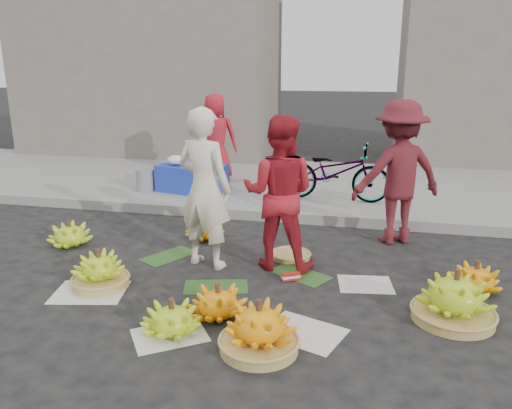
% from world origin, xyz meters
% --- Properties ---
extents(ground, '(80.00, 80.00, 0.00)m').
position_xyz_m(ground, '(0.00, 0.00, 0.00)').
color(ground, black).
rests_on(ground, ground).
extents(curb, '(40.00, 0.25, 0.15)m').
position_xyz_m(curb, '(0.00, 2.20, 0.07)').
color(curb, gray).
rests_on(curb, ground).
extents(sidewalk, '(40.00, 4.00, 0.12)m').
position_xyz_m(sidewalk, '(0.00, 4.30, 0.06)').
color(sidewalk, gray).
rests_on(sidewalk, ground).
extents(building_left, '(6.00, 3.00, 4.00)m').
position_xyz_m(building_left, '(-4.00, 7.20, 2.00)').
color(building_left, slate).
rests_on(building_left, sidewalk).
extents(newspaper_scatter, '(3.20, 1.80, 0.00)m').
position_xyz_m(newspaper_scatter, '(0.00, -0.80, 0.00)').
color(newspaper_scatter, silver).
rests_on(newspaper_scatter, ground).
extents(banana_leaves, '(2.00, 1.00, 0.00)m').
position_xyz_m(banana_leaves, '(-0.10, 0.20, 0.00)').
color(banana_leaves, '#224E1A').
rests_on(banana_leaves, ground).
extents(banana_bunch_0, '(0.57, 0.57, 0.41)m').
position_xyz_m(banana_bunch_0, '(-1.27, -0.44, 0.17)').
color(banana_bunch_0, '#A58545').
rests_on(banana_bunch_0, ground).
extents(banana_bunch_1, '(0.55, 0.55, 0.32)m').
position_xyz_m(banana_bunch_1, '(-0.19, -1.16, 0.14)').
color(banana_bunch_1, '#93BE1B').
rests_on(banana_bunch_1, ground).
extents(banana_bunch_2, '(0.73, 0.73, 0.44)m').
position_xyz_m(banana_bunch_2, '(0.58, -1.25, 0.19)').
color(banana_bunch_2, '#A58545').
rests_on(banana_bunch_2, ground).
extents(banana_bunch_3, '(0.51, 0.51, 0.33)m').
position_xyz_m(banana_bunch_3, '(0.11, -0.79, 0.14)').
color(banana_bunch_3, '#FFA60C').
rests_on(banana_bunch_3, ground).
extents(banana_bunch_4, '(0.74, 0.74, 0.48)m').
position_xyz_m(banana_bunch_4, '(2.17, -0.39, 0.21)').
color(banana_bunch_4, '#A58545').
rests_on(banana_bunch_4, ground).
extents(banana_bunch_5, '(0.60, 0.60, 0.32)m').
position_xyz_m(banana_bunch_5, '(2.48, 0.30, 0.14)').
color(banana_bunch_5, '#FFA60C').
rests_on(banana_bunch_5, ground).
extents(banana_bunch_6, '(0.58, 0.58, 0.34)m').
position_xyz_m(banana_bunch_6, '(-2.26, 0.58, 0.14)').
color(banana_bunch_6, '#93BE1B').
rests_on(banana_bunch_6, ground).
extents(banana_bunch_7, '(0.57, 0.57, 0.29)m').
position_xyz_m(banana_bunch_7, '(-0.68, 1.18, 0.12)').
color(banana_bunch_7, '#FFA60C').
rests_on(banana_bunch_7, ground).
extents(basket_spare, '(0.54, 0.54, 0.05)m').
position_xyz_m(basket_spare, '(0.53, 0.77, 0.03)').
color(basket_spare, '#A58545').
rests_on(basket_spare, ground).
extents(incense_stack, '(0.20, 0.15, 0.08)m').
position_xyz_m(incense_stack, '(0.63, 0.12, 0.05)').
color(incense_stack, '#B01F12').
rests_on(incense_stack, ground).
extents(vendor_cream, '(0.75, 0.59, 1.79)m').
position_xyz_m(vendor_cream, '(-0.38, 0.35, 0.89)').
color(vendor_cream, white).
rests_on(vendor_cream, ground).
extents(vendor_red, '(0.84, 0.66, 1.70)m').
position_xyz_m(vendor_red, '(0.42, 0.50, 0.85)').
color(vendor_red, red).
rests_on(vendor_red, ground).
extents(man_striped, '(1.34, 1.10, 1.80)m').
position_xyz_m(man_striped, '(1.73, 1.63, 0.90)').
color(man_striped, maroon).
rests_on(man_striped, ground).
extents(flower_table, '(1.19, 0.89, 0.63)m').
position_xyz_m(flower_table, '(-1.54, 3.15, 0.38)').
color(flower_table, '#1A2EAF').
rests_on(flower_table, sidewalk).
extents(grey_bucket, '(0.32, 0.32, 0.36)m').
position_xyz_m(grey_bucket, '(-2.34, 3.02, 0.30)').
color(grey_bucket, gray).
rests_on(grey_bucket, sidewalk).
extents(flower_vendor, '(0.87, 0.67, 1.60)m').
position_xyz_m(flower_vendor, '(-1.39, 4.05, 0.92)').
color(flower_vendor, red).
rests_on(flower_vendor, sidewalk).
extents(bicycle, '(0.71, 1.76, 0.91)m').
position_xyz_m(bicycle, '(0.85, 3.09, 0.57)').
color(bicycle, gray).
rests_on(bicycle, sidewalk).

